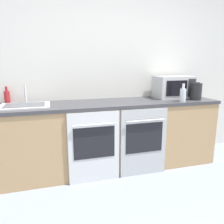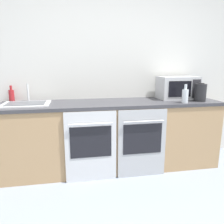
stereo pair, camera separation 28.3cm
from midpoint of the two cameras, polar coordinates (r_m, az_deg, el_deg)
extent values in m
cube|color=silver|center=(3.10, -4.48, 11.17)|extent=(10.00, 0.06, 2.60)
cube|color=tan|center=(2.92, -2.79, -6.40)|extent=(2.79, 0.63, 0.85)
cube|color=#38383D|center=(2.81, -2.89, 2.23)|extent=(2.81, 0.65, 0.04)
cube|color=silver|center=(2.56, -7.88, -9.32)|extent=(0.59, 0.03, 0.84)
cube|color=black|center=(2.52, -7.86, -8.04)|extent=(0.48, 0.01, 0.37)
cylinder|color=silver|center=(2.43, -7.94, -3.33)|extent=(0.49, 0.02, 0.02)
cube|color=#A8AAAF|center=(2.71, 5.30, -8.02)|extent=(0.59, 0.03, 0.84)
cube|color=black|center=(2.67, 5.47, -6.78)|extent=(0.48, 0.01, 0.37)
cylinder|color=#A8AAAF|center=(2.59, 5.75, -2.31)|extent=(0.49, 0.02, 0.02)
cube|color=#B7BABF|center=(3.23, 13.31, 6.36)|extent=(0.52, 0.33, 0.31)
cube|color=black|center=(3.06, 14.06, 6.01)|extent=(0.31, 0.01, 0.21)
cube|color=#2D2D33|center=(3.18, 17.76, 6.03)|extent=(0.12, 0.01, 0.25)
cylinder|color=#234793|center=(3.49, 17.48, 5.43)|extent=(0.07, 0.07, 0.17)
cylinder|color=#234793|center=(3.48, 17.60, 7.36)|extent=(0.03, 0.03, 0.07)
cylinder|color=maroon|center=(3.03, -28.17, 3.36)|extent=(0.07, 0.07, 0.15)
cylinder|color=maroon|center=(3.02, -28.38, 5.31)|extent=(0.03, 0.03, 0.06)
cylinder|color=silver|center=(2.91, 15.41, 4.25)|extent=(0.08, 0.08, 0.17)
cylinder|color=silver|center=(2.90, 15.54, 6.52)|extent=(0.03, 0.03, 0.07)
cylinder|color=#232326|center=(3.12, 18.74, 5.08)|extent=(0.15, 0.15, 0.22)
cylinder|color=#262628|center=(3.11, 18.89, 7.25)|extent=(0.08, 0.08, 0.01)
cube|color=silver|center=(2.75, -24.59, 1.48)|extent=(0.55, 0.42, 0.01)
cube|color=#4C4F54|center=(2.74, -24.61, 1.69)|extent=(0.44, 0.30, 0.01)
cylinder|color=silver|center=(2.89, -24.34, 4.37)|extent=(0.02, 0.02, 0.22)
camera|label=1|loc=(0.14, -92.86, -0.63)|focal=35.00mm
camera|label=2|loc=(0.14, 87.14, 0.63)|focal=35.00mm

